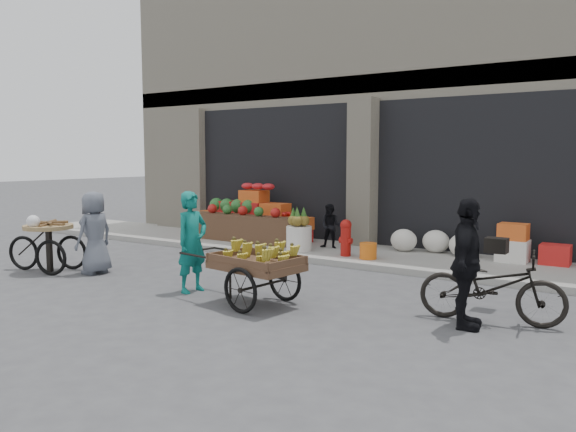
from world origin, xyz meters
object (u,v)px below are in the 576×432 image
Objects in this scene: pineapple_bin at (299,238)px; orange_bucket at (368,251)px; vendor_grey at (95,233)px; seated_person at (330,226)px; tricycle_cart at (49,240)px; fire_hydrant at (346,236)px; vendor_woman at (192,242)px; banana_cart at (254,260)px; cyclist at (467,264)px; bicycle at (491,286)px.

orange_bucket is at bearing -3.58° from pineapple_bin.
orange_bucket is 0.22× the size of vendor_grey.
tricycle_cart is (-3.27, -4.35, -0.02)m from seated_person.
vendor_woman reaches higher than fire_hydrant.
vendor_grey is at bearing -133.06° from fire_hydrant.
banana_cart is 1.38× the size of cyclist.
pineapple_bin is at bearing -133.69° from seated_person.
vendor_woman is (-0.81, -3.41, 0.26)m from fire_hydrant.
vendor_grey reaches higher than banana_cart.
seated_person is at bearing 137.12° from fire_hydrant.
vendor_grey is (-3.64, -3.31, 0.45)m from orange_bucket.
vendor_grey is (-2.44, -4.01, 0.13)m from seated_person.
cyclist is at bearing -11.84° from tricycle_cart.
banana_cart is at bearing 85.38° from vendor_grey.
orange_bucket is at bearing -40.26° from seated_person.
vendor_grey reaches higher than tricycle_cart.
seated_person is (-0.70, 0.65, 0.08)m from fire_hydrant.
vendor_grey reaches higher than pineapple_bin.
fire_hydrant is at bearing -52.88° from seated_person.
bicycle is at bearing -37.74° from fire_hydrant.
seated_person is 4.07m from vendor_woman.
orange_bucket is 1.42m from seated_person.
vendor_woman is at bearing -101.57° from seated_person.
seated_person is 4.70m from vendor_grey.
fire_hydrant is at bearing 25.43° from tricycle_cart.
vendor_woman is 1.06× the size of vendor_grey.
tricycle_cart reaches higher than orange_bucket.
orange_bucket is at bearing 130.02° from vendor_grey.
pineapple_bin is 0.34× the size of vendor_woman.
banana_cart is (1.51, -3.56, 0.25)m from pineapple_bin.
banana_cart reaches higher than orange_bucket.
cyclist is at bearing -53.43° from seated_person.
orange_bucket is at bearing 97.13° from banana_cart.
banana_cart is at bearing -91.44° from orange_bucket.
vendor_grey is at bearing -137.71° from orange_bucket.
vendor_woman reaches higher than tricycle_cart.
fire_hydrant reaches higher than orange_bucket.
vendor_grey reaches higher than fire_hydrant.
orange_bucket is 3.81m from bicycle.
cyclist is (3.84, -3.64, 0.19)m from seated_person.
bicycle reaches higher than pineapple_bin.
orange_bucket is 0.22× the size of tricycle_cart.
vendor_grey is (-3.56, 0.15, 0.10)m from banana_cart.
vendor_woman is (-1.22, 0.09, 0.14)m from banana_cart.
tricycle_cart reaches higher than fire_hydrant.
vendor_woman reaches higher than orange_bucket.
banana_cart is (0.41, -3.51, 0.12)m from fire_hydrant.
vendor_grey reaches higher than bicycle.
fire_hydrant is at bearing 36.81° from cyclist.
cyclist reaches higher than bicycle.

